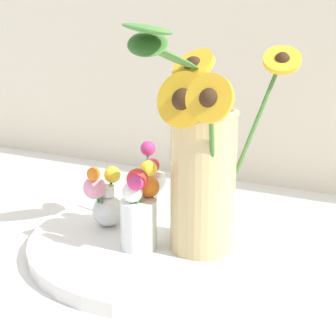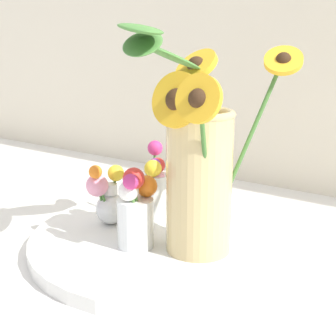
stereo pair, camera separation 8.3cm
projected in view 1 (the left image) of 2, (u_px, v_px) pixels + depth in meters
ground_plane at (139, 255)px, 0.83m from camera, size 6.00×6.00×0.00m
serving_tray at (168, 240)px, 0.86m from camera, size 0.50×0.50×0.02m
mason_jar_sunflowers at (200, 159)px, 0.76m from camera, size 0.26×0.27×0.38m
vase_small_center at (139, 212)px, 0.79m from camera, size 0.06×0.08×0.14m
vase_bulb_right at (105, 200)px, 0.88m from camera, size 0.06×0.08×0.13m
vase_small_back at (150, 187)px, 0.94m from camera, size 0.07×0.08×0.15m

